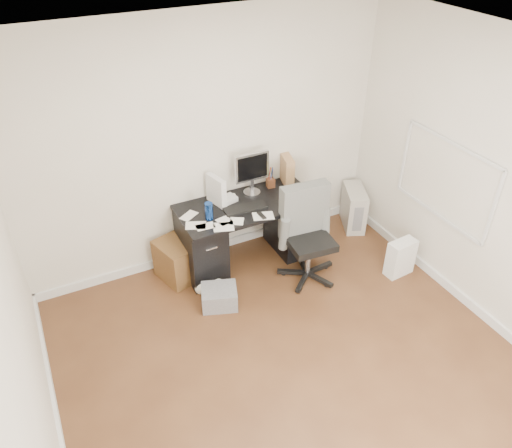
% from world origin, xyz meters
% --- Properties ---
extents(ground, '(4.00, 4.00, 0.00)m').
position_xyz_m(ground, '(0.00, 0.00, 0.00)').
color(ground, '#442716').
rests_on(ground, ground).
extents(room_shell, '(4.02, 4.02, 2.71)m').
position_xyz_m(room_shell, '(0.03, 0.03, 1.66)').
color(room_shell, beige).
rests_on(room_shell, ground).
extents(desk, '(1.50, 0.70, 0.75)m').
position_xyz_m(desk, '(0.30, 1.65, 0.40)').
color(desk, black).
rests_on(desk, ground).
extents(loose_papers, '(1.10, 0.60, 0.00)m').
position_xyz_m(loose_papers, '(0.10, 1.60, 0.75)').
color(loose_papers, white).
rests_on(loose_papers, desk).
extents(lcd_monitor, '(0.39, 0.23, 0.50)m').
position_xyz_m(lcd_monitor, '(0.44, 1.83, 1.00)').
color(lcd_monitor, '#BCBBC0').
rests_on(lcd_monitor, desk).
extents(keyboard, '(0.47, 0.19, 0.03)m').
position_xyz_m(keyboard, '(0.24, 1.57, 0.76)').
color(keyboard, black).
rests_on(keyboard, desk).
extents(computer_mouse, '(0.07, 0.07, 0.06)m').
position_xyz_m(computer_mouse, '(0.73, 1.62, 0.78)').
color(computer_mouse, '#BCBBC0').
rests_on(computer_mouse, desk).
extents(travel_mug, '(0.10, 0.10, 0.19)m').
position_xyz_m(travel_mug, '(-0.17, 1.57, 0.84)').
color(travel_mug, navy).
rests_on(travel_mug, desk).
extents(white_binder, '(0.19, 0.30, 0.32)m').
position_xyz_m(white_binder, '(0.01, 1.81, 0.91)').
color(white_binder, silver).
rests_on(white_binder, desk).
extents(magazine_file, '(0.20, 0.30, 0.32)m').
position_xyz_m(magazine_file, '(0.91, 1.88, 0.91)').
color(magazine_file, '#AA7752').
rests_on(magazine_file, desk).
extents(pen_cup, '(0.11, 0.11, 0.25)m').
position_xyz_m(pen_cup, '(0.69, 1.86, 0.87)').
color(pen_cup, '#5D2F1A').
rests_on(pen_cup, desk).
extents(yellow_book, '(0.24, 0.29, 0.05)m').
position_xyz_m(yellow_book, '(0.93, 1.50, 0.77)').
color(yellow_book, gold).
rests_on(yellow_book, desk).
extents(paper_remote, '(0.26, 0.23, 0.02)m').
position_xyz_m(paper_remote, '(0.35, 1.37, 0.76)').
color(paper_remote, white).
rests_on(paper_remote, desk).
extents(office_chair, '(0.65, 0.65, 1.06)m').
position_xyz_m(office_chair, '(0.76, 1.09, 0.53)').
color(office_chair, '#555754').
rests_on(office_chair, ground).
extents(pc_tower, '(0.41, 0.56, 0.51)m').
position_xyz_m(pc_tower, '(1.78, 1.70, 0.25)').
color(pc_tower, '#ADA89C').
rests_on(pc_tower, ground).
extents(shopping_bag, '(0.33, 0.25, 0.42)m').
position_xyz_m(shopping_bag, '(1.69, 0.69, 0.21)').
color(shopping_bag, silver).
rests_on(shopping_bag, ground).
extents(wicker_basket, '(0.55, 0.55, 0.44)m').
position_xyz_m(wicker_basket, '(-0.47, 1.73, 0.22)').
color(wicker_basket, '#4A3116').
rests_on(wicker_basket, ground).
extents(desk_printer, '(0.43, 0.40, 0.21)m').
position_xyz_m(desk_printer, '(-0.29, 1.10, 0.10)').
color(desk_printer, '#5E5E62').
rests_on(desk_printer, ground).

